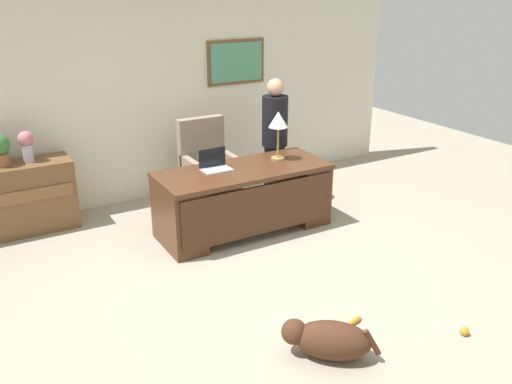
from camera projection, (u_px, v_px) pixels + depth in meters
ground_plane at (268, 273)px, 5.39m from camera, size 12.00×12.00×0.00m
back_wall at (164, 92)px, 7.00m from camera, size 7.00×0.16×2.70m
desk at (245, 198)px, 6.14m from camera, size 1.94×0.80×0.75m
credenza at (7, 200)px, 6.10m from camera, size 1.46×0.50×0.81m
armchair at (207, 169)px, 6.84m from camera, size 0.60×0.59×1.11m
person_standing at (275, 141)px, 6.82m from camera, size 0.32×0.32×1.60m
dog_lying at (328, 339)px, 4.14m from camera, size 0.64×0.61×0.30m
laptop at (215, 164)px, 6.00m from camera, size 0.32×0.22×0.22m
desk_lamp at (278, 122)px, 6.20m from camera, size 0.22×0.22×0.57m
vase_with_flowers at (26, 144)px, 6.01m from camera, size 0.17×0.17×0.35m
dog_toy_ball at (464, 331)px, 4.43m from camera, size 0.07×0.07×0.07m
dog_toy_bone at (355, 321)px, 4.59m from camera, size 0.17×0.09×0.05m
dog_toy_plush at (312, 332)px, 4.44m from camera, size 0.11×0.15×0.05m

